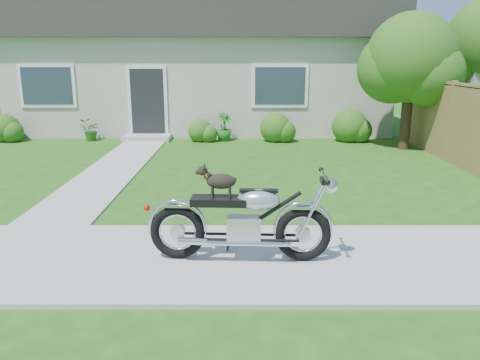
# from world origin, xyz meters

# --- Properties ---
(ground) EXTENTS (80.00, 80.00, 0.00)m
(ground) POSITION_xyz_m (0.00, 0.00, 0.00)
(ground) COLOR #235114
(ground) RESTS_ON ground
(sidewalk) EXTENTS (24.00, 2.20, 0.04)m
(sidewalk) POSITION_xyz_m (0.00, 0.00, 0.02)
(sidewalk) COLOR #9E9B93
(sidewalk) RESTS_ON ground
(walkway) EXTENTS (1.20, 8.00, 0.03)m
(walkway) POSITION_xyz_m (-1.50, 5.00, 0.01)
(walkway) COLOR #9E9B93
(walkway) RESTS_ON ground
(house) EXTENTS (12.60, 7.03, 4.50)m
(house) POSITION_xyz_m (-0.00, 11.99, 2.16)
(house) COLOR beige
(house) RESTS_ON ground
(fence) EXTENTS (0.12, 6.62, 1.90)m
(fence) POSITION_xyz_m (6.30, 5.75, 0.94)
(fence) COLOR olive
(fence) RESTS_ON ground
(tree_near) EXTENTS (2.43, 2.34, 3.59)m
(tree_near) POSITION_xyz_m (5.89, 7.20, 2.30)
(tree_near) COLOR #3D2B1C
(tree_near) RESTS_ON ground
(shrub_row) EXTENTS (11.20, 1.04, 1.04)m
(shrub_row) POSITION_xyz_m (1.11, 8.50, 0.40)
(shrub_row) COLOR #2E5A18
(shrub_row) RESTS_ON ground
(potted_plant_left) EXTENTS (0.72, 0.68, 0.64)m
(potted_plant_left) POSITION_xyz_m (-3.20, 8.55, 0.32)
(potted_plant_left) COLOR #2D5D18
(potted_plant_left) RESTS_ON ground
(potted_plant_right) EXTENTS (0.66, 0.66, 0.84)m
(potted_plant_right) POSITION_xyz_m (0.82, 8.55, 0.42)
(potted_plant_right) COLOR #1F641B
(potted_plant_right) RESTS_ON ground
(motorcycle_with_dog) EXTENTS (2.22, 0.60, 1.15)m
(motorcycle_with_dog) POSITION_xyz_m (1.35, -0.08, 0.55)
(motorcycle_with_dog) COLOR black
(motorcycle_with_dog) RESTS_ON sidewalk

